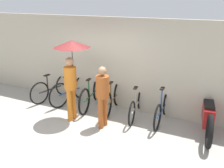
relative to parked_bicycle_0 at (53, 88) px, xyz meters
name	(u,v)px	position (x,y,z in m)	size (l,w,h in m)	color
ground_plane	(67,137)	(1.77, -1.72, -0.37)	(30.00, 30.00, 0.00)	#9E998E
back_wall	(108,63)	(1.77, 0.40, 0.93)	(12.64, 0.12, 2.59)	#B2A893
parked_bicycle_0	(53,88)	(0.00, 0.00, 0.00)	(0.49, 1.67, 0.99)	black
parked_bicycle_1	(71,90)	(0.71, 0.02, 0.03)	(0.52, 1.70, 1.07)	black
parked_bicycle_2	(92,94)	(1.41, 0.03, 0.02)	(0.49, 1.83, 1.00)	black
parked_bicycle_3	(113,99)	(2.12, 0.00, 0.02)	(0.44, 1.74, 1.06)	black
parked_bicycle_4	(137,104)	(2.83, 0.02, -0.02)	(0.44, 1.72, 1.01)	black
parked_bicycle_5	(162,109)	(3.54, 0.00, 0.00)	(0.44, 1.68, 1.00)	black
pedestrian_leading	(71,60)	(1.36, -0.82, 1.23)	(0.92, 0.92, 2.08)	#C66B1E
pedestrian_center	(102,93)	(2.28, -0.90, 0.54)	(0.32, 0.32, 1.56)	#9E4C1E
motorcycle	(208,115)	(4.64, 0.00, 0.06)	(0.61, 2.17, 0.94)	black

